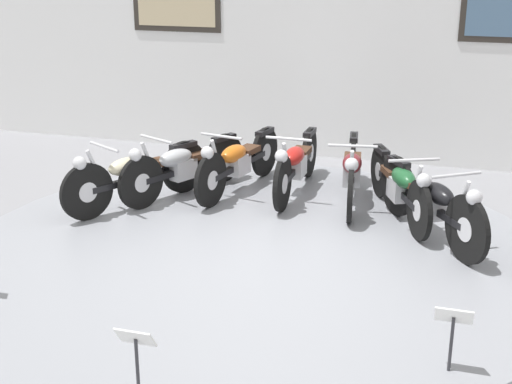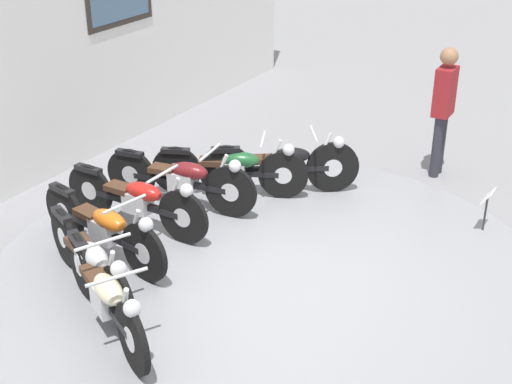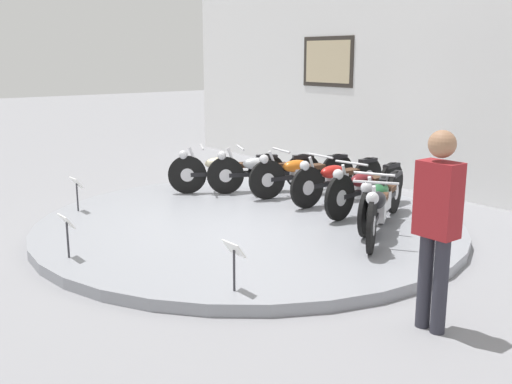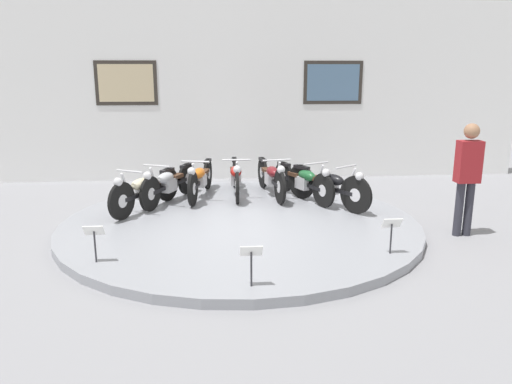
{
  "view_description": "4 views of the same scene",
  "coord_description": "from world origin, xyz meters",
  "px_view_note": "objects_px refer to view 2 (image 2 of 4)",
  "views": [
    {
      "loc": [
        1.95,
        -6.28,
        2.97
      ],
      "look_at": [
        0.04,
        -0.04,
        0.73
      ],
      "focal_mm": 50.0,
      "sensor_mm": 36.0,
      "label": 1
    },
    {
      "loc": [
        -5.56,
        -3.09,
        4.12
      ],
      "look_at": [
        0.12,
        0.25,
        0.92
      ],
      "focal_mm": 50.0,
      "sensor_mm": 36.0,
      "label": 2
    },
    {
      "loc": [
        6.46,
        -4.95,
        2.39
      ],
      "look_at": [
        0.16,
        -0.01,
        0.57
      ],
      "focal_mm": 42.0,
      "sensor_mm": 36.0,
      "label": 3
    },
    {
      "loc": [
        -0.38,
        -7.98,
        2.6
      ],
      "look_at": [
        0.28,
        0.14,
        0.58
      ],
      "focal_mm": 35.0,
      "sensor_mm": 36.0,
      "label": 4
    }
  ],
  "objects_px": {
    "motorcycle_red": "(138,199)",
    "visitor_standing": "(444,104)",
    "motorcycle_green": "(233,168)",
    "motorcycle_black": "(283,164)",
    "motorcycle_cream": "(106,295)",
    "motorcycle_orange": "(104,227)",
    "motorcycle_silver": "(91,261)",
    "info_placard_front_right": "(487,201)",
    "motorcycle_maroon": "(182,178)"
  },
  "relations": [
    {
      "from": "motorcycle_cream",
      "to": "motorcycle_maroon",
      "type": "relative_size",
      "value": 0.89
    },
    {
      "from": "motorcycle_silver",
      "to": "motorcycle_green",
      "type": "xyz_separation_m",
      "value": [
        2.58,
        -0.0,
        0.0
      ]
    },
    {
      "from": "motorcycle_cream",
      "to": "motorcycle_red",
      "type": "height_order",
      "value": "same"
    },
    {
      "from": "motorcycle_black",
      "to": "visitor_standing",
      "type": "bearing_deg",
      "value": -37.53
    },
    {
      "from": "motorcycle_silver",
      "to": "motorcycle_green",
      "type": "relative_size",
      "value": 0.99
    },
    {
      "from": "motorcycle_silver",
      "to": "motorcycle_black",
      "type": "height_order",
      "value": "motorcycle_black"
    },
    {
      "from": "motorcycle_silver",
      "to": "motorcycle_green",
      "type": "bearing_deg",
      "value": -0.0
    },
    {
      "from": "motorcycle_cream",
      "to": "motorcycle_green",
      "type": "xyz_separation_m",
      "value": [
        2.95,
        0.51,
        -0.01
      ]
    },
    {
      "from": "motorcycle_cream",
      "to": "motorcycle_black",
      "type": "bearing_deg",
      "value": 0.06
    },
    {
      "from": "motorcycle_silver",
      "to": "info_placard_front_right",
      "type": "relative_size",
      "value": 3.53
    },
    {
      "from": "motorcycle_cream",
      "to": "motorcycle_orange",
      "type": "bearing_deg",
      "value": 41.75
    },
    {
      "from": "motorcycle_orange",
      "to": "motorcycle_red",
      "type": "distance_m",
      "value": 0.71
    },
    {
      "from": "motorcycle_maroon",
      "to": "info_placard_front_right",
      "type": "distance_m",
      "value": 3.55
    },
    {
      "from": "motorcycle_maroon",
      "to": "motorcycle_cream",
      "type": "bearing_deg",
      "value": -160.05
    },
    {
      "from": "motorcycle_green",
      "to": "motorcycle_black",
      "type": "height_order",
      "value": "motorcycle_black"
    },
    {
      "from": "motorcycle_maroon",
      "to": "motorcycle_black",
      "type": "xyz_separation_m",
      "value": [
        0.96,
        -0.85,
        0.01
      ]
    },
    {
      "from": "motorcycle_red",
      "to": "motorcycle_maroon",
      "type": "relative_size",
      "value": 1.0
    },
    {
      "from": "motorcycle_red",
      "to": "visitor_standing",
      "type": "relative_size",
      "value": 1.11
    },
    {
      "from": "motorcycle_red",
      "to": "info_placard_front_right",
      "type": "bearing_deg",
      "value": -60.1
    },
    {
      "from": "motorcycle_orange",
      "to": "visitor_standing",
      "type": "distance_m",
      "value": 4.82
    },
    {
      "from": "motorcycle_green",
      "to": "visitor_standing",
      "type": "height_order",
      "value": "visitor_standing"
    },
    {
      "from": "motorcycle_green",
      "to": "info_placard_front_right",
      "type": "height_order",
      "value": "motorcycle_green"
    },
    {
      "from": "motorcycle_green",
      "to": "motorcycle_cream",
      "type": "bearing_deg",
      "value": -170.16
    },
    {
      "from": "motorcycle_black",
      "to": "visitor_standing",
      "type": "distance_m",
      "value": 2.39
    },
    {
      "from": "motorcycle_red",
      "to": "visitor_standing",
      "type": "distance_m",
      "value": 4.29
    },
    {
      "from": "visitor_standing",
      "to": "motorcycle_red",
      "type": "bearing_deg",
      "value": 145.71
    },
    {
      "from": "motorcycle_red",
      "to": "visitor_standing",
      "type": "bearing_deg",
      "value": -34.29
    },
    {
      "from": "motorcycle_red",
      "to": "motorcycle_cream",
      "type": "bearing_deg",
      "value": -149.51
    },
    {
      "from": "motorcycle_black",
      "to": "info_placard_front_right",
      "type": "xyz_separation_m",
      "value": [
        0.31,
        -2.46,
        -0.03
      ]
    },
    {
      "from": "motorcycle_red",
      "to": "motorcycle_green",
      "type": "bearing_deg",
      "value": -19.87
    },
    {
      "from": "motorcycle_orange",
      "to": "motorcycle_green",
      "type": "xyz_separation_m",
      "value": [
        1.99,
        -0.34,
        -0.01
      ]
    },
    {
      "from": "motorcycle_cream",
      "to": "info_placard_front_right",
      "type": "distance_m",
      "value": 4.39
    },
    {
      "from": "motorcycle_green",
      "to": "info_placard_front_right",
      "type": "distance_m",
      "value": 3.05
    },
    {
      "from": "motorcycle_cream",
      "to": "motorcycle_red",
      "type": "xyz_separation_m",
      "value": [
        1.66,
        0.98,
        -0.0
      ]
    },
    {
      "from": "motorcycle_maroon",
      "to": "motorcycle_green",
      "type": "bearing_deg",
      "value": -30.31
    },
    {
      "from": "motorcycle_maroon",
      "to": "motorcycle_green",
      "type": "relative_size",
      "value": 1.09
    },
    {
      "from": "motorcycle_cream",
      "to": "motorcycle_black",
      "type": "relative_size",
      "value": 1.05
    },
    {
      "from": "motorcycle_red",
      "to": "motorcycle_green",
      "type": "xyz_separation_m",
      "value": [
        1.29,
        -0.47,
        -0.01
      ]
    },
    {
      "from": "motorcycle_silver",
      "to": "motorcycle_black",
      "type": "relative_size",
      "value": 1.07
    },
    {
      "from": "motorcycle_green",
      "to": "motorcycle_red",
      "type": "bearing_deg",
      "value": 160.13
    },
    {
      "from": "motorcycle_red",
      "to": "motorcycle_orange",
      "type": "bearing_deg",
      "value": -170.16
    },
    {
      "from": "motorcycle_maroon",
      "to": "motorcycle_black",
      "type": "relative_size",
      "value": 1.18
    },
    {
      "from": "info_placard_front_right",
      "to": "motorcycle_silver",
      "type": "bearing_deg",
      "value": 137.71
    },
    {
      "from": "visitor_standing",
      "to": "motorcycle_cream",
      "type": "bearing_deg",
      "value": 164.66
    },
    {
      "from": "motorcycle_orange",
      "to": "info_placard_front_right",
      "type": "height_order",
      "value": "motorcycle_orange"
    },
    {
      "from": "motorcycle_red",
      "to": "info_placard_front_right",
      "type": "xyz_separation_m",
      "value": [
        1.98,
        -3.44,
        -0.02
      ]
    },
    {
      "from": "motorcycle_maroon",
      "to": "info_placard_front_right",
      "type": "relative_size",
      "value": 3.88
    },
    {
      "from": "motorcycle_silver",
      "to": "motorcycle_maroon",
      "type": "bearing_deg",
      "value": 9.84
    },
    {
      "from": "motorcycle_cream",
      "to": "info_placard_front_right",
      "type": "bearing_deg",
      "value": -34.07
    },
    {
      "from": "motorcycle_cream",
      "to": "visitor_standing",
      "type": "relative_size",
      "value": 0.99
    }
  ]
}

